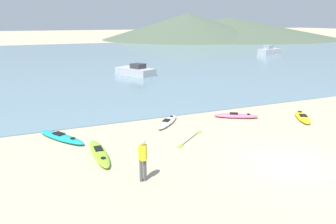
{
  "coord_description": "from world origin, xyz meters",
  "views": [
    {
      "loc": [
        -9.85,
        -9.77,
        5.9
      ],
      "look_at": [
        -2.22,
        7.85,
        0.5
      ],
      "focal_mm": 35.0,
      "sensor_mm": 36.0,
      "label": 1
    }
  ],
  "objects_px": {
    "kayak_on_sand_2": "(302,117)",
    "kayak_on_sand_4": "(61,137)",
    "person_near_foreground": "(143,157)",
    "kayak_on_sand_1": "(167,122)",
    "loose_paddle": "(190,139)",
    "kayak_on_sand_3": "(236,116)",
    "moored_boat_0": "(269,51)",
    "moored_boat_1": "(136,71)",
    "kayak_on_sand_0": "(99,153)"
  },
  "relations": [
    {
      "from": "kayak_on_sand_0",
      "to": "kayak_on_sand_1",
      "type": "xyz_separation_m",
      "value": [
        4.68,
        3.12,
        -0.01
      ]
    },
    {
      "from": "kayak_on_sand_0",
      "to": "kayak_on_sand_1",
      "type": "distance_m",
      "value": 5.62
    },
    {
      "from": "kayak_on_sand_2",
      "to": "moored_boat_0",
      "type": "bearing_deg",
      "value": 52.77
    },
    {
      "from": "kayak_on_sand_4",
      "to": "moored_boat_0",
      "type": "distance_m",
      "value": 49.11
    },
    {
      "from": "kayak_on_sand_1",
      "to": "kayak_on_sand_2",
      "type": "relative_size",
      "value": 0.91
    },
    {
      "from": "kayak_on_sand_3",
      "to": "kayak_on_sand_2",
      "type": "bearing_deg",
      "value": -26.21
    },
    {
      "from": "kayak_on_sand_3",
      "to": "kayak_on_sand_4",
      "type": "bearing_deg",
      "value": 178.3
    },
    {
      "from": "kayak_on_sand_3",
      "to": "moored_boat_0",
      "type": "height_order",
      "value": "moored_boat_0"
    },
    {
      "from": "kayak_on_sand_2",
      "to": "kayak_on_sand_4",
      "type": "relative_size",
      "value": 0.85
    },
    {
      "from": "kayak_on_sand_2",
      "to": "moored_boat_1",
      "type": "distance_m",
      "value": 20.45
    },
    {
      "from": "kayak_on_sand_4",
      "to": "loose_paddle",
      "type": "xyz_separation_m",
      "value": [
        6.09,
        -2.56,
        -0.13
      ]
    },
    {
      "from": "person_near_foreground",
      "to": "moored_boat_0",
      "type": "distance_m",
      "value": 51.22
    },
    {
      "from": "kayak_on_sand_2",
      "to": "moored_boat_1",
      "type": "relative_size",
      "value": 0.56
    },
    {
      "from": "kayak_on_sand_1",
      "to": "person_near_foreground",
      "type": "bearing_deg",
      "value": -120.58
    },
    {
      "from": "kayak_on_sand_0",
      "to": "moored_boat_0",
      "type": "distance_m",
      "value": 49.89
    },
    {
      "from": "kayak_on_sand_2",
      "to": "moored_boat_1",
      "type": "xyz_separation_m",
      "value": [
        -4.35,
        19.98,
        0.38
      ]
    },
    {
      "from": "kayak_on_sand_2",
      "to": "person_near_foreground",
      "type": "relative_size",
      "value": 1.63
    },
    {
      "from": "kayak_on_sand_1",
      "to": "loose_paddle",
      "type": "distance_m",
      "value": 2.84
    },
    {
      "from": "kayak_on_sand_3",
      "to": "moored_boat_0",
      "type": "bearing_deg",
      "value": 47.23
    },
    {
      "from": "moored_boat_0",
      "to": "kayak_on_sand_4",
      "type": "bearing_deg",
      "value": -142.01
    },
    {
      "from": "kayak_on_sand_4",
      "to": "moored_boat_0",
      "type": "bearing_deg",
      "value": 37.99
    },
    {
      "from": "kayak_on_sand_1",
      "to": "person_near_foreground",
      "type": "height_order",
      "value": "person_near_foreground"
    },
    {
      "from": "kayak_on_sand_1",
      "to": "loose_paddle",
      "type": "height_order",
      "value": "kayak_on_sand_1"
    },
    {
      "from": "moored_boat_0",
      "to": "loose_paddle",
      "type": "distance_m",
      "value": 46.25
    },
    {
      "from": "kayak_on_sand_2",
      "to": "kayak_on_sand_3",
      "type": "distance_m",
      "value": 4.09
    },
    {
      "from": "kayak_on_sand_2",
      "to": "moored_boat_0",
      "type": "height_order",
      "value": "moored_boat_0"
    },
    {
      "from": "kayak_on_sand_3",
      "to": "moored_boat_0",
      "type": "relative_size",
      "value": 0.6
    },
    {
      "from": "kayak_on_sand_4",
      "to": "moored_boat_1",
      "type": "height_order",
      "value": "moored_boat_1"
    },
    {
      "from": "kayak_on_sand_4",
      "to": "moored_boat_1",
      "type": "xyz_separation_m",
      "value": [
        9.79,
        17.86,
        0.37
      ]
    },
    {
      "from": "kayak_on_sand_0",
      "to": "moored_boat_0",
      "type": "relative_size",
      "value": 0.76
    },
    {
      "from": "person_near_foreground",
      "to": "kayak_on_sand_2",
      "type": "bearing_deg",
      "value": 17.81
    },
    {
      "from": "loose_paddle",
      "to": "person_near_foreground",
      "type": "bearing_deg",
      "value": -138.07
    },
    {
      "from": "kayak_on_sand_1",
      "to": "moored_boat_0",
      "type": "height_order",
      "value": "moored_boat_0"
    },
    {
      "from": "kayak_on_sand_0",
      "to": "moored_boat_1",
      "type": "xyz_separation_m",
      "value": [
        8.43,
        20.7,
        0.37
      ]
    },
    {
      "from": "kayak_on_sand_4",
      "to": "moored_boat_1",
      "type": "bearing_deg",
      "value": 61.28
    },
    {
      "from": "kayak_on_sand_2",
      "to": "kayak_on_sand_3",
      "type": "bearing_deg",
      "value": 153.79
    },
    {
      "from": "kayak_on_sand_4",
      "to": "loose_paddle",
      "type": "relative_size",
      "value": 1.43
    },
    {
      "from": "kayak_on_sand_4",
      "to": "loose_paddle",
      "type": "bearing_deg",
      "value": -22.84
    },
    {
      "from": "kayak_on_sand_0",
      "to": "kayak_on_sand_2",
      "type": "bearing_deg",
      "value": 3.25
    },
    {
      "from": "person_near_foreground",
      "to": "moored_boat_1",
      "type": "distance_m",
      "value": 24.88
    },
    {
      "from": "moored_boat_1",
      "to": "kayak_on_sand_4",
      "type": "bearing_deg",
      "value": -118.72
    },
    {
      "from": "kayak_on_sand_1",
      "to": "loose_paddle",
      "type": "bearing_deg",
      "value": -88.79
    },
    {
      "from": "kayak_on_sand_0",
      "to": "loose_paddle",
      "type": "relative_size",
      "value": 1.49
    },
    {
      "from": "kayak_on_sand_3",
      "to": "kayak_on_sand_4",
      "type": "relative_size",
      "value": 0.82
    },
    {
      "from": "moored_boat_0",
      "to": "moored_boat_1",
      "type": "distance_m",
      "value": 31.45
    },
    {
      "from": "kayak_on_sand_0",
      "to": "kayak_on_sand_3",
      "type": "height_order",
      "value": "kayak_on_sand_0"
    },
    {
      "from": "kayak_on_sand_3",
      "to": "loose_paddle",
      "type": "distance_m",
      "value": 4.92
    },
    {
      "from": "kayak_on_sand_0",
      "to": "moored_boat_1",
      "type": "height_order",
      "value": "moored_boat_1"
    },
    {
      "from": "kayak_on_sand_2",
      "to": "loose_paddle",
      "type": "relative_size",
      "value": 1.21
    },
    {
      "from": "person_near_foreground",
      "to": "kayak_on_sand_4",
      "type": "bearing_deg",
      "value": 112.05
    }
  ]
}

